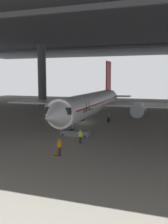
{
  "coord_description": "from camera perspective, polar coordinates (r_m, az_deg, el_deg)",
  "views": [
    {
      "loc": [
        14.17,
        -41.34,
        7.47
      ],
      "look_at": [
        1.45,
        -5.02,
        2.46
      ],
      "focal_mm": 42.12,
      "sensor_mm": 36.0,
      "label": 1
    }
  ],
  "objects": [
    {
      "name": "crew_worker_by_stairs",
      "position": [
        30.13,
        -0.78,
        -5.15
      ],
      "size": [
        0.51,
        0.35,
        1.61
      ],
      "color": "#232838",
      "rests_on": "ground_plane"
    },
    {
      "name": "hangar_structure",
      "position": [
        57.65,
        4.93,
        16.5
      ],
      "size": [
        121.0,
        99.0,
        17.25
      ],
      "color": "#4C4F54",
      "rests_on": "ground_plane"
    },
    {
      "name": "crew_worker_near_nose",
      "position": [
        25.49,
        -5.35,
        -7.34
      ],
      "size": [
        0.31,
        0.53,
        1.73
      ],
      "color": "#232838",
      "rests_on": "ground_plane"
    },
    {
      "name": "traffic_cone_orange",
      "position": [
        25.93,
        -6.08,
        -8.7
      ],
      "size": [
        0.36,
        0.36,
        0.6
      ],
      "color": "black",
      "rests_on": "ground_plane"
    },
    {
      "name": "ground_plane",
      "position": [
        44.34,
        0.38,
        -2.29
      ],
      "size": [
        110.0,
        110.0,
        0.0
      ],
      "primitive_type": "plane",
      "color": "gray"
    },
    {
      "name": "airplane_main",
      "position": [
        42.92,
        1.82,
        1.87
      ],
      "size": [
        32.82,
        34.11,
        10.8
      ],
      "color": "white",
      "rests_on": "ground_plane"
    },
    {
      "name": "boarding_stairs",
      "position": [
        34.18,
        -1.77,
        -3.98
      ],
      "size": [
        4.09,
        1.6,
        4.52
      ],
      "color": "slate",
      "rests_on": "ground_plane"
    }
  ]
}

